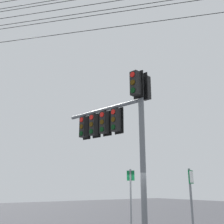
{
  "coord_description": "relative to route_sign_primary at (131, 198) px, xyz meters",
  "views": [
    {
      "loc": [
        -6.54,
        -7.67,
        2.05
      ],
      "look_at": [
        -0.62,
        0.77,
        4.9
      ],
      "focal_mm": 43.27,
      "sensor_mm": 36.0,
      "label": 1
    }
  ],
  "objects": [
    {
      "name": "overhead_wire_span",
      "position": [
        -1.53,
        -0.41,
        7.78
      ],
      "size": [
        20.65,
        22.36,
        2.52
      ],
      "color": "black"
    },
    {
      "name": "signal_mast_assembly",
      "position": [
        -0.81,
        -0.32,
        2.8
      ],
      "size": [
        1.36,
        4.11,
        6.16
      ],
      "color": "slate",
      "rests_on": "ground"
    },
    {
      "name": "route_sign_primary",
      "position": [
        0.0,
        0.0,
        0.0
      ],
      "size": [
        0.21,
        0.26,
        2.71
      ],
      "color": "slate",
      "rests_on": "ground"
    },
    {
      "name": "route_sign_secondary",
      "position": [
        -0.1,
        -2.97,
        -0.01
      ],
      "size": [
        0.38,
        0.18,
        2.58
      ],
      "color": "slate",
      "rests_on": "ground"
    }
  ]
}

